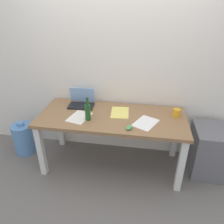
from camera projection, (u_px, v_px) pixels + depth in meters
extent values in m
plane|color=slate|center=(112.00, 163.00, 2.85)|extent=(8.00, 8.00, 0.00)
cube|color=silver|center=(118.00, 58.00, 2.62)|extent=(5.20, 0.08, 2.60)
cube|color=olive|center=(112.00, 117.00, 2.52)|extent=(1.73, 0.74, 0.04)
cube|color=silver|center=(41.00, 151.00, 2.54)|extent=(0.07, 0.07, 0.69)
cube|color=silver|center=(181.00, 166.00, 2.31)|extent=(0.07, 0.07, 0.69)
cube|color=silver|center=(60.00, 124.00, 3.08)|extent=(0.07, 0.07, 0.69)
cube|color=silver|center=(175.00, 134.00, 2.85)|extent=(0.07, 0.07, 0.69)
cube|color=black|center=(81.00, 106.00, 2.72)|extent=(0.33, 0.21, 0.02)
cube|color=#8CB7EA|center=(82.00, 95.00, 2.76)|extent=(0.32, 0.06, 0.20)
cylinder|color=#1E5123|center=(88.00, 112.00, 2.39)|extent=(0.06, 0.06, 0.18)
cylinder|color=#1E5123|center=(87.00, 102.00, 2.33)|extent=(0.03, 0.03, 0.08)
cylinder|color=black|center=(87.00, 98.00, 2.31)|extent=(0.03, 0.03, 0.01)
ellipsoid|color=#4C9E56|center=(129.00, 127.00, 2.25)|extent=(0.09, 0.11, 0.03)
cylinder|color=gold|center=(176.00, 113.00, 2.47)|extent=(0.08, 0.08, 0.09)
cube|color=white|center=(79.00, 117.00, 2.48)|extent=(0.27, 0.34, 0.00)
cube|color=white|center=(146.00, 123.00, 2.37)|extent=(0.32, 0.36, 0.00)
cube|color=#F4E06B|center=(120.00, 112.00, 2.58)|extent=(0.23, 0.31, 0.00)
cylinder|color=#598CC6|center=(24.00, 139.00, 2.98)|extent=(0.28, 0.28, 0.43)
cylinder|color=#598CC6|center=(20.00, 124.00, 2.87)|extent=(0.10, 0.10, 0.05)
cube|color=slate|center=(208.00, 151.00, 2.60)|extent=(0.40, 0.48, 0.61)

